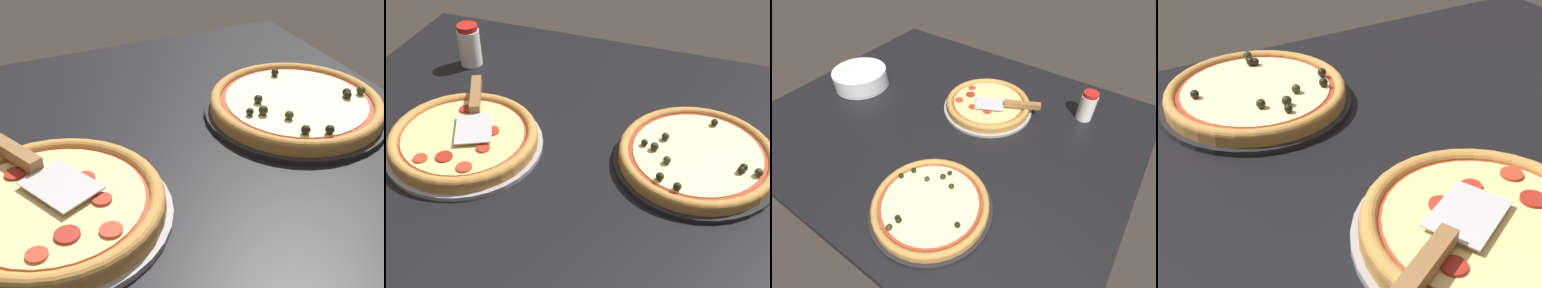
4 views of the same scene
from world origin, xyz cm
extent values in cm
cube|color=black|center=(0.00, 0.00, -1.80)|extent=(129.23, 109.00, 3.60)
cylinder|color=#939399|center=(-7.90, -15.36, 0.50)|extent=(33.46, 33.46, 1.00)
cylinder|color=#B77F3D|center=(-7.90, -15.36, 1.98)|extent=(31.45, 31.45, 1.96)
torus|color=#B77F3D|center=(-7.90, -15.36, 2.96)|extent=(31.45, 31.45, 2.30)
cylinder|color=#A33823|center=(-7.90, -15.36, 3.04)|extent=(27.34, 27.34, 0.15)
cylinder|color=#E5C67A|center=(-7.90, -15.36, 3.16)|extent=(25.79, 25.79, 0.40)
cylinder|color=maroon|center=(-0.41, -15.16, 3.56)|extent=(3.41, 3.41, 0.40)
cylinder|color=#AD2D1E|center=(-12.95, -13.04, 3.56)|extent=(3.14, 3.14, 0.40)
cylinder|color=#B73823|center=(1.48, -9.84, 3.56)|extent=(3.11, 3.11, 0.40)
cylinder|color=#AD2D1E|center=(-5.04, -9.08, 3.56)|extent=(2.80, 2.80, 0.40)
cylinder|color=#AD2D1E|center=(-10.83, -10.05, 3.56)|extent=(3.18, 3.18, 0.40)
cylinder|color=#B73823|center=(2.01, -19.36, 3.56)|extent=(2.84, 2.84, 0.40)
cylinder|color=maroon|center=(-16.16, -19.06, 3.56)|extent=(3.07, 3.07, 0.40)
cylinder|color=black|center=(-18.89, 32.09, 0.50)|extent=(33.99, 33.99, 1.00)
cylinder|color=#B77F3D|center=(-18.89, 32.09, 1.87)|extent=(31.95, 31.95, 1.74)
torus|color=#B77F3D|center=(-18.89, 32.09, 2.74)|extent=(31.95, 31.95, 2.01)
cylinder|color=#A33823|center=(-18.89, 32.09, 2.82)|extent=(27.77, 27.77, 0.15)
cylinder|color=beige|center=(-18.89, 32.09, 2.94)|extent=(26.20, 26.20, 0.40)
sphere|color=black|center=(-17.44, 21.38, 3.84)|extent=(1.39, 1.39, 1.39)
sphere|color=black|center=(-6.58, 30.32, 3.94)|extent=(1.60, 1.60, 1.60)
sphere|color=black|center=(-20.75, 25.02, 3.94)|extent=(1.60, 1.60, 1.60)
sphere|color=black|center=(-16.15, 41.34, 3.95)|extent=(1.62, 1.62, 1.62)
sphere|color=black|center=(-29.21, 33.88, 3.90)|extent=(1.52, 1.52, 1.52)
sphere|color=black|center=(-16.69, 23.65, 4.00)|extent=(1.72, 1.72, 1.72)
sphere|color=black|center=(-15.36, 40.97, 3.86)|extent=(1.44, 1.44, 1.44)
sphere|color=black|center=(-8.20, 26.67, 3.95)|extent=(1.61, 1.61, 1.61)
sphere|color=#282D19|center=(-13.45, 26.90, 3.93)|extent=(1.58, 1.58, 1.58)
sphere|color=#282D19|center=(-15.65, 44.23, 3.97)|extent=(1.65, 1.65, 1.65)
cube|color=#B7B7BC|center=(-9.65, -13.64, 4.23)|extent=(12.73, 11.36, 0.24)
cube|color=olive|center=(-20.29, -18.73, 5.11)|extent=(12.77, 7.64, 2.00)
camera|label=1|loc=(52.44, -21.82, 49.87)|focal=50.00mm
camera|label=2|loc=(67.78, 37.25, 71.67)|focal=50.00mm
camera|label=3|loc=(-53.08, 65.29, 70.58)|focal=28.00mm
camera|label=4|loc=(-46.89, -49.07, 47.11)|focal=50.00mm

